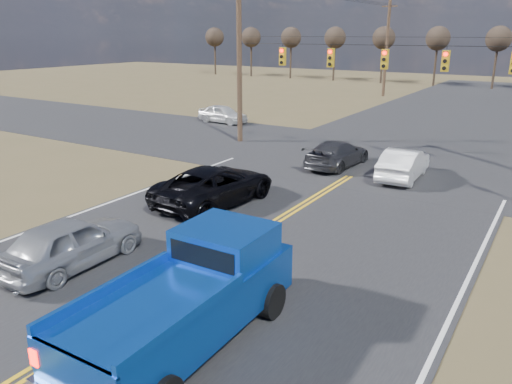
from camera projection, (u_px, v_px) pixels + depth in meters
The scene contains 12 objects.
ground at pixel (140, 306), 12.66m from camera, with size 160.00×160.00×0.00m, color brown.
road_main at pixel (313, 199), 20.73m from camera, with size 14.00×120.00×0.02m, color #28282B.
road_cross at pixel (377, 160), 27.19m from camera, with size 120.00×12.00×0.02m, color #28282B.
signal_gantry at pixel (393, 65), 25.22m from camera, with size 19.60×4.83×10.00m.
utility_poles at pixel (378, 62), 24.78m from camera, with size 19.60×58.32×10.00m.
treeline at pixel (429, 47), 32.68m from camera, with size 87.00×117.80×7.40m.
pickup_truck at pixel (190, 296), 10.92m from camera, with size 2.50×6.10×2.28m.
silver_suv at pixel (71, 242), 14.62m from camera, with size 1.80×4.47×1.52m, color #9D9FA5.
black_suv at pixel (215, 185), 20.01m from camera, with size 2.57×5.58×1.55m, color black.
white_car_queue at pixel (404, 164), 23.47m from camera, with size 1.53×4.39×1.45m, color white.
dgrey_car_queue at pixel (337, 154), 25.62m from camera, with size 1.87×4.61×1.34m, color #323237.
cross_car_west at pixel (223, 114), 38.06m from camera, with size 4.02×1.62×1.37m, color silver.
Camera 1 is at (8.42, -7.91, 6.62)m, focal length 35.00 mm.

